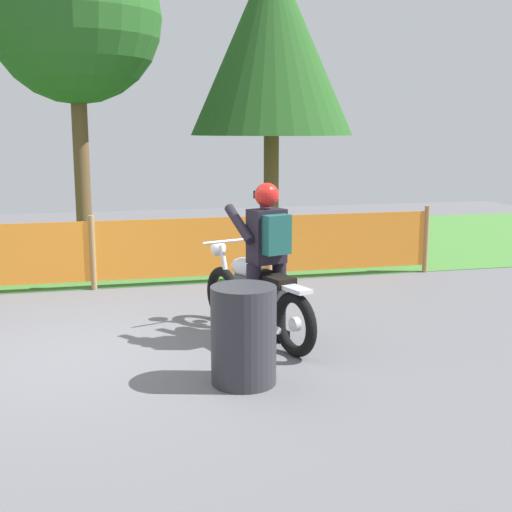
{
  "coord_description": "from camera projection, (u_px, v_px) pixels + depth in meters",
  "views": [
    {
      "loc": [
        0.07,
        -6.79,
        2.23
      ],
      "look_at": [
        1.7,
        0.06,
        0.9
      ],
      "focal_mm": 47.44,
      "sensor_mm": 36.0,
      "label": 1
    }
  ],
  "objects": [
    {
      "name": "ground",
      "position": [
        95.0,
        352.0,
        6.89
      ],
      "size": [
        24.0,
        24.0,
        0.02
      ],
      "primitive_type": "cube",
      "color": "#5B5B60"
    },
    {
      "name": "grass_verge",
      "position": [
        94.0,
        250.0,
        12.53
      ],
      "size": [
        24.0,
        6.32,
        0.01
      ],
      "primitive_type": "cube",
      "color": "#427A33",
      "rests_on": "ground"
    },
    {
      "name": "barrier_fence",
      "position": [
        93.0,
        252.0,
        9.41
      ],
      "size": [
        10.24,
        0.08,
        1.05
      ],
      "color": "#997547",
      "rests_on": "ground"
    },
    {
      "name": "tree_near_left",
      "position": [
        75.0,
        17.0,
        11.67
      ],
      "size": [
        3.01,
        3.01,
        5.66
      ],
      "color": "brown",
      "rests_on": "ground"
    },
    {
      "name": "tree_near_right",
      "position": [
        272.0,
        43.0,
        12.12
      ],
      "size": [
        2.96,
        2.96,
        5.4
      ],
      "color": "brown",
      "rests_on": "ground"
    },
    {
      "name": "motorcycle_lead",
      "position": [
        255.0,
        294.0,
        7.25
      ],
      "size": [
        0.89,
        2.01,
        0.99
      ],
      "rotation": [
        0.0,
        0.0,
        1.9
      ],
      "color": "black",
      "rests_on": "ground"
    },
    {
      "name": "rider_lead",
      "position": [
        267.0,
        254.0,
        6.98
      ],
      "size": [
        0.67,
        0.77,
        1.69
      ],
      "rotation": [
        0.0,
        0.0,
        1.9
      ],
      "color": "black",
      "rests_on": "ground"
    },
    {
      "name": "oil_drum",
      "position": [
        244.0,
        335.0,
        5.95
      ],
      "size": [
        0.58,
        0.58,
        0.88
      ],
      "primitive_type": "cylinder",
      "color": "#2D2D33",
      "rests_on": "ground"
    }
  ]
}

